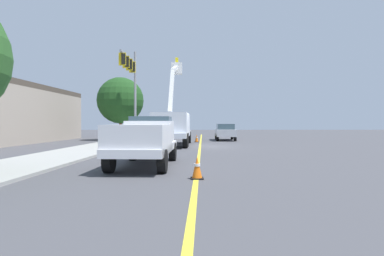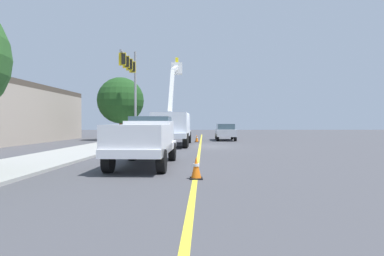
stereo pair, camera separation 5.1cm
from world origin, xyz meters
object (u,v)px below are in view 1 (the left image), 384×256
at_px(passing_minivan, 225,131).
at_px(traffic_signal_mast, 131,77).
at_px(utility_bucket_truck, 173,125).
at_px(traffic_cone_leading, 197,168).
at_px(traffic_cone_mid_front, 197,138).
at_px(service_pickup_truck, 145,139).

xyz_separation_m(passing_minivan, traffic_signal_mast, (-4.33, 8.90, 4.89)).
relative_size(passing_minivan, traffic_signal_mast, 0.58).
relative_size(utility_bucket_truck, passing_minivan, 1.70).
height_order(passing_minivan, traffic_signal_mast, traffic_signal_mast).
height_order(traffic_cone_leading, traffic_cone_mid_front, traffic_cone_leading).
relative_size(service_pickup_truck, passing_minivan, 1.17).
relative_size(utility_bucket_truck, traffic_signal_mast, 0.99).
xyz_separation_m(passing_minivan, traffic_cone_mid_front, (-2.98, 3.06, -0.63)).
xyz_separation_m(service_pickup_truck, traffic_signal_mast, (14.83, 3.10, 4.74)).
relative_size(service_pickup_truck, traffic_cone_mid_front, 8.26).
distance_m(traffic_cone_leading, traffic_cone_mid_front, 19.18).
distance_m(service_pickup_truck, passing_minivan, 20.02).
bearing_deg(traffic_cone_mid_front, service_pickup_truck, 170.40).
bearing_deg(passing_minivan, traffic_signal_mast, 115.96).
distance_m(utility_bucket_truck, traffic_cone_mid_front, 4.68).
relative_size(passing_minivan, traffic_cone_leading, 6.93).
bearing_deg(service_pickup_truck, traffic_cone_mid_front, -9.60).
bearing_deg(passing_minivan, service_pickup_truck, 163.18).
height_order(utility_bucket_truck, traffic_cone_mid_front, utility_bucket_truck).
height_order(utility_bucket_truck, service_pickup_truck, utility_bucket_truck).
bearing_deg(service_pickup_truck, utility_bucket_truck, -3.37).
bearing_deg(utility_bucket_truck, traffic_cone_mid_front, -26.66).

